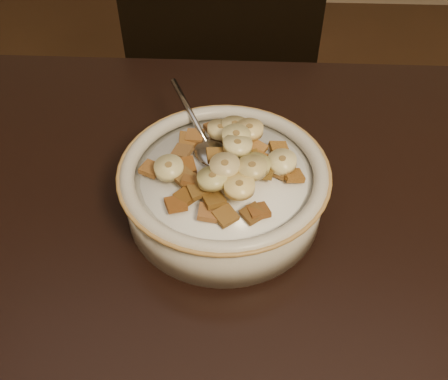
{
  "coord_description": "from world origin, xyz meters",
  "views": [
    {
      "loc": [
        0.03,
        -0.25,
        1.18
      ],
      "look_at": [
        0.01,
        0.13,
        0.78
      ],
      "focal_mm": 40.0,
      "sensor_mm": 36.0,
      "label": 1
    }
  ],
  "objects_px": {
    "chair": "(219,174)",
    "spoon": "(212,153)",
    "table": "(205,318)",
    "cereal_bowl": "(224,192)"
  },
  "relations": [
    {
      "from": "chair",
      "to": "spoon",
      "type": "xyz_separation_m",
      "value": [
        0.01,
        -0.33,
        0.36
      ]
    },
    {
      "from": "table",
      "to": "cereal_bowl",
      "type": "height_order",
      "value": "cereal_bowl"
    },
    {
      "from": "spoon",
      "to": "cereal_bowl",
      "type": "bearing_deg",
      "value": 90.0
    },
    {
      "from": "chair",
      "to": "spoon",
      "type": "height_order",
      "value": "chair"
    },
    {
      "from": "table",
      "to": "cereal_bowl",
      "type": "xyz_separation_m",
      "value": [
        0.01,
        0.13,
        0.05
      ]
    },
    {
      "from": "chair",
      "to": "cereal_bowl",
      "type": "bearing_deg",
      "value": -96.05
    },
    {
      "from": "table",
      "to": "spoon",
      "type": "height_order",
      "value": "spoon"
    },
    {
      "from": "table",
      "to": "cereal_bowl",
      "type": "distance_m",
      "value": 0.14
    },
    {
      "from": "cereal_bowl",
      "to": "spoon",
      "type": "height_order",
      "value": "spoon"
    },
    {
      "from": "table",
      "to": "spoon",
      "type": "relative_size",
      "value": 26.56
    }
  ]
}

